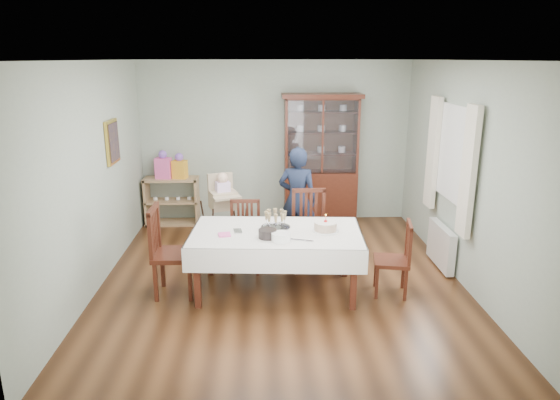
{
  "coord_description": "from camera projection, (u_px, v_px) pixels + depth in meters",
  "views": [
    {
      "loc": [
        -0.24,
        -5.87,
        2.72
      ],
      "look_at": [
        -0.01,
        0.2,
        0.99
      ],
      "focal_mm": 32.0,
      "sensor_mm": 36.0,
      "label": 1
    }
  ],
  "objects": [
    {
      "name": "radiator",
      "position": [
        441.0,
        246.0,
        6.68
      ],
      "size": [
        0.1,
        0.8,
        0.55
      ],
      "primitive_type": "cube",
      "color": "white",
      "rests_on": "floor"
    },
    {
      "name": "floor",
      "position": [
        281.0,
        278.0,
        6.4
      ],
      "size": [
        5.0,
        5.0,
        0.0
      ],
      "primitive_type": "plane",
      "color": "#593319",
      "rests_on": "ground"
    },
    {
      "name": "chair_far_right",
      "position": [
        310.0,
        246.0,
        6.65
      ],
      "size": [
        0.49,
        0.49,
        1.05
      ],
      "rotation": [
        0.0,
        0.0,
        0.04
      ],
      "color": "#451C11",
      "rests_on": "floor"
    },
    {
      "name": "dining_table",
      "position": [
        276.0,
        261.0,
        5.97
      ],
      "size": [
        2.07,
        1.27,
        0.76
      ],
      "rotation": [
        0.0,
        0.0,
        -0.06
      ],
      "color": "#451C11",
      "rests_on": "floor"
    },
    {
      "name": "cake_knife",
      "position": [
        300.0,
        240.0,
        5.57
      ],
      "size": [
        0.3,
        0.12,
        0.01
      ],
      "primitive_type": "cube",
      "rotation": [
        0.0,
        0.0,
        -0.31
      ],
      "color": "silver",
      "rests_on": "dining_table"
    },
    {
      "name": "chair_end_left",
      "position": [
        174.0,
        268.0,
        5.91
      ],
      "size": [
        0.49,
        0.49,
        1.08
      ],
      "rotation": [
        0.0,
        0.0,
        1.55
      ],
      "color": "#451C11",
      "rests_on": "floor"
    },
    {
      "name": "china_cabinet",
      "position": [
        321.0,
        158.0,
        8.29
      ],
      "size": [
        1.3,
        0.48,
        2.18
      ],
      "color": "#451C11",
      "rests_on": "floor"
    },
    {
      "name": "room_shell",
      "position": [
        280.0,
        140.0,
        6.44
      ],
      "size": [
        5.0,
        5.0,
        5.0
      ],
      "color": "#9EAA99",
      "rests_on": "floor"
    },
    {
      "name": "plate_stack_white",
      "position": [
        281.0,
        237.0,
        5.55
      ],
      "size": [
        0.24,
        0.24,
        0.09
      ],
      "primitive_type": "cylinder",
      "rotation": [
        0.0,
        0.0,
        0.13
      ],
      "color": "white",
      "rests_on": "dining_table"
    },
    {
      "name": "curtain_right",
      "position": [
        433.0,
        153.0,
        6.96
      ],
      "size": [
        0.07,
        0.3,
        1.55
      ],
      "primitive_type": "cube",
      "color": "silver",
      "rests_on": "room_shell"
    },
    {
      "name": "champagne_tray",
      "position": [
        275.0,
        223.0,
        5.95
      ],
      "size": [
        0.36,
        0.36,
        0.22
      ],
      "color": "silver",
      "rests_on": "dining_table"
    },
    {
      "name": "gift_bag_pink",
      "position": [
        163.0,
        166.0,
        8.22
      ],
      "size": [
        0.27,
        0.2,
        0.47
      ],
      "color": "#F058A4",
      "rests_on": "sideboard"
    },
    {
      "name": "napkin_stack",
      "position": [
        224.0,
        235.0,
        5.73
      ],
      "size": [
        0.16,
        0.16,
        0.02
      ],
      "primitive_type": "cube",
      "rotation": [
        0.0,
        0.0,
        0.18
      ],
      "color": "#F058A4",
      "rests_on": "dining_table"
    },
    {
      "name": "birthday_cake",
      "position": [
        325.0,
        227.0,
        5.85
      ],
      "size": [
        0.31,
        0.31,
        0.21
      ],
      "color": "white",
      "rests_on": "dining_table"
    },
    {
      "name": "high_chair",
      "position": [
        224.0,
        218.0,
        7.39
      ],
      "size": [
        0.64,
        0.64,
        1.13
      ],
      "rotation": [
        0.0,
        0.0,
        0.34
      ],
      "color": "black",
      "rests_on": "floor"
    },
    {
      "name": "curtain_left",
      "position": [
        469.0,
        172.0,
        5.77
      ],
      "size": [
        0.07,
        0.3,
        1.55
      ],
      "primitive_type": "cube",
      "color": "silver",
      "rests_on": "room_shell"
    },
    {
      "name": "cutlery",
      "position": [
        235.0,
        231.0,
        5.86
      ],
      "size": [
        0.14,
        0.18,
        0.01
      ],
      "primitive_type": null,
      "rotation": [
        0.0,
        0.0,
        0.15
      ],
      "color": "silver",
      "rests_on": "dining_table"
    },
    {
      "name": "chair_end_right",
      "position": [
        392.0,
        273.0,
        5.93
      ],
      "size": [
        0.47,
        0.47,
        0.9
      ],
      "rotation": [
        0.0,
        0.0,
        -1.75
      ],
      "color": "#451C11",
      "rests_on": "floor"
    },
    {
      "name": "gift_bag_orange",
      "position": [
        180.0,
        167.0,
        8.24
      ],
      "size": [
        0.26,
        0.21,
        0.42
      ],
      "color": "gold",
      "rests_on": "sideboard"
    },
    {
      "name": "picture_frame",
      "position": [
        112.0,
        142.0,
        6.63
      ],
      "size": [
        0.04,
        0.48,
        0.58
      ],
      "primitive_type": "cube",
      "color": "gold",
      "rests_on": "room_shell"
    },
    {
      "name": "chair_far_left",
      "position": [
        245.0,
        250.0,
        6.61
      ],
      "size": [
        0.43,
        0.43,
        0.92
      ],
      "rotation": [
        0.0,
        0.0,
        -0.03
      ],
      "color": "#451C11",
      "rests_on": "floor"
    },
    {
      "name": "sideboard",
      "position": [
        172.0,
        201.0,
        8.41
      ],
      "size": [
        0.9,
        0.38,
        0.8
      ],
      "color": "tan",
      "rests_on": "floor"
    },
    {
      "name": "window",
      "position": [
        454.0,
        154.0,
        6.34
      ],
      "size": [
        0.04,
        1.02,
        1.22
      ],
      "primitive_type": "cube",
      "color": "white",
      "rests_on": "room_shell"
    },
    {
      "name": "plate_stack_dark",
      "position": [
        268.0,
        234.0,
        5.64
      ],
      "size": [
        0.24,
        0.24,
        0.1
      ],
      "primitive_type": "cylinder",
      "rotation": [
        0.0,
        0.0,
        0.15
      ],
      "color": "black",
      "rests_on": "dining_table"
    },
    {
      "name": "woman",
      "position": [
        297.0,
        200.0,
        7.17
      ],
      "size": [
        0.64,
        0.5,
        1.53
      ],
      "primitive_type": "imported",
      "rotation": [
        0.0,
        0.0,
        2.87
      ],
      "color": "black",
      "rests_on": "floor"
    }
  ]
}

